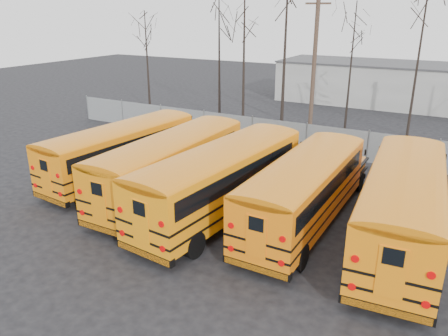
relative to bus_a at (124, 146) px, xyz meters
The scene contains 15 objects.
ground 8.08m from the bus_a, 18.98° to the right, with size 120.00×120.00×0.00m, color black.
fence 12.05m from the bus_a, 51.77° to the left, with size 40.00×0.04×2.00m, color gray.
distant_building 30.92m from the bus_a, 72.23° to the left, with size 22.00×8.00×4.00m, color #BBBBB5.
bus_a is the anchor object (origin of this frame).
bus_b 4.07m from the bus_a, 11.89° to the right, with size 2.75×11.84×3.31m.
bus_c 7.38m from the bus_a, 11.22° to the right, with size 3.95×12.28×3.38m.
bus_d 10.87m from the bus_a, ahead, with size 2.78×11.43×3.19m.
bus_e 14.81m from the bus_a, ahead, with size 3.72×12.32×3.40m.
utility_pole_left 16.04m from the bus_a, 67.42° to the left, with size 1.79×0.56×10.20m.
tree_0 18.06m from the bus_a, 123.90° to the left, with size 0.26×0.26×9.06m, color black.
tree_1 15.15m from the bus_a, 98.49° to the left, with size 0.26×0.26×10.54m, color black.
tree_2 12.43m from the bus_a, 81.94° to the left, with size 0.26×0.26×12.29m, color black.
tree_3 13.55m from the bus_a, 68.76° to the left, with size 0.26×0.26×12.49m, color black.
tree_4 17.87m from the bus_a, 61.11° to the left, with size 0.26×0.26×9.70m, color black.
tree_5 18.25m from the bus_a, 40.77° to the left, with size 0.26×0.26×12.69m, color black.
Camera 1 is at (8.84, -15.16, 9.02)m, focal length 35.00 mm.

